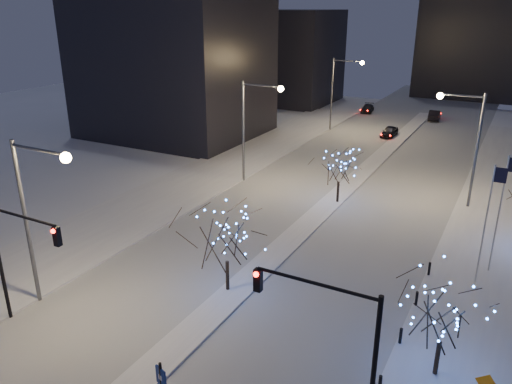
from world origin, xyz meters
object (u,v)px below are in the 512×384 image
Objects in this scene: car_mid at (435,115)px; car_far at (367,109)px; street_lamp_w_far at (340,84)px; holiday_tree_plaza_near at (444,314)px; traffic_signal_west at (15,249)px; traffic_signal_east at (336,336)px; holiday_tree_median_far at (339,167)px; street_lamp_east at (467,135)px; car_near at (389,132)px; street_lamp_w_mid at (253,118)px; street_lamp_w_near at (35,204)px; holiday_tree_median_near at (227,235)px.

car_far is at bearing -9.30° from car_mid.
street_lamp_w_far is 1.94× the size of holiday_tree_plaza_near.
holiday_tree_plaza_near is (21.16, -45.51, -3.01)m from street_lamp_w_far.
holiday_tree_plaza_near is at bearing 17.45° from traffic_signal_west.
car_far is at bearing 105.18° from traffic_signal_east.
holiday_tree_median_far is 22.43m from holiday_tree_plaza_near.
street_lamp_w_far is at bearing 130.85° from street_lamp_east.
car_near is at bearing 117.82° from street_lamp_east.
car_mid is (10.90, 38.91, -5.74)m from street_lamp_w_mid.
street_lamp_w_near and street_lamp_w_mid have the same top height.
street_lamp_w_far is at bearing 90.00° from street_lamp_w_near.
street_lamp_w_near is 17.99m from traffic_signal_east.
street_lamp_w_mid reaches higher than holiday_tree_median_far.
street_lamp_w_far reaches higher than car_mid.
traffic_signal_east is (-1.14, -29.00, -1.69)m from street_lamp_east.
holiday_tree_median_far is (9.39, -41.08, 2.72)m from car_far.
street_lamp_east reaches higher than car_near.
street_lamp_w_far is at bearing 100.92° from holiday_tree_median_near.
traffic_signal_west is 66.82m from car_far.
street_lamp_w_near is at bearing -143.44° from holiday_tree_median_near.
car_near is 26.56m from holiday_tree_median_far.
car_far is (0.05, 14.69, -5.86)m from street_lamp_w_far.
street_lamp_east is 1.43× the size of traffic_signal_east.
car_far is at bearing 109.33° from holiday_tree_plaza_near.
street_lamp_w_mid and street_lamp_east have the same top height.
car_mid is at bearing 51.91° from street_lamp_w_far.
car_far is (-18.97, 36.69, -5.81)m from street_lamp_east.
traffic_signal_west is 1.00× the size of traffic_signal_east.
traffic_signal_west is at bearing -121.69° from street_lamp_east.
holiday_tree_median_near is (-10.58, -21.74, -2.60)m from street_lamp_east.
traffic_signal_east is at bearing -55.49° from street_lamp_w_mid.
street_lamp_w_near reaches higher than traffic_signal_west.
street_lamp_w_mid is 19.26m from street_lamp_east.
holiday_tree_plaza_near is at bearing -7.91° from holiday_tree_median_near.
street_lamp_w_near is 2.42× the size of car_near.
street_lamp_w_near and street_lamp_w_far have the same top height.
holiday_tree_median_near reaches higher than car_far.
street_lamp_w_mid is 1.94× the size of holiday_tree_plaza_near.
street_lamp_w_near is at bearing 103.96° from traffic_signal_west.
street_lamp_east reaches higher than holiday_tree_median_far.
street_lamp_w_near is 1.00× the size of street_lamp_w_far.
traffic_signal_west is at bearing 75.84° from car_mid.
holiday_tree_median_near is at bearing -89.92° from car_far.
car_mid is at bearing 99.80° from holiday_tree_plaza_near.
car_mid is 40.41m from holiday_tree_median_far.
holiday_tree_plaza_near reaches higher than car_near.
street_lamp_east is 2.27× the size of car_far.
street_lamp_east is at bearing -70.74° from car_far.
street_lamp_w_near reaches higher than holiday_tree_median_near.
car_near is 16.48m from car_far.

